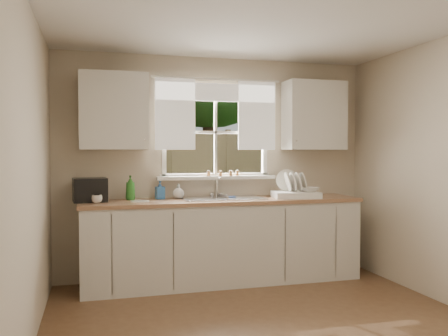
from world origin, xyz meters
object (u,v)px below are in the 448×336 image
object	(u,v)px
soap_bottle_a	(130,188)
dish_rack	(295,192)
black_appliance	(90,190)
cup	(97,199)

from	to	relation	value
soap_bottle_a	dish_rack	bearing A→B (deg)	-9.74
soap_bottle_a	black_appliance	distance (m)	0.42
soap_bottle_a	cup	size ratio (longest dim) A/B	2.50
soap_bottle_a	black_appliance	bearing A→B (deg)	-176.27
cup	black_appliance	world-z (taller)	black_appliance
black_appliance	cup	bearing A→B (deg)	-73.94
dish_rack	black_appliance	distance (m)	2.23
cup	black_appliance	distance (m)	0.20
cup	black_appliance	bearing A→B (deg)	86.76
dish_rack	soap_bottle_a	world-z (taller)	dish_rack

